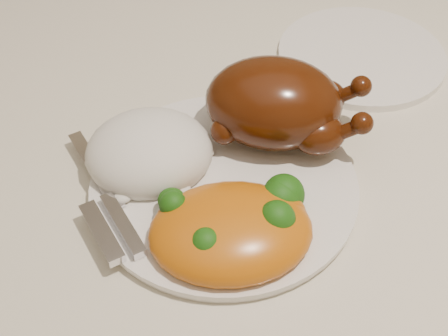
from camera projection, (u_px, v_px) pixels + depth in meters
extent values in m
cube|color=brown|center=(235.00, 168.00, 0.67)|extent=(1.60, 0.90, 0.04)
cube|color=beige|center=(235.00, 153.00, 0.65)|extent=(1.72, 1.02, 0.01)
cylinder|color=white|center=(224.00, 186.00, 0.61)|extent=(0.28, 0.28, 0.01)
cylinder|color=white|center=(361.00, 55.00, 0.75)|extent=(0.21, 0.21, 0.01)
ellipsoid|color=#421A07|center=(273.00, 103.00, 0.62)|extent=(0.16, 0.14, 0.09)
ellipsoid|color=#421A07|center=(266.00, 92.00, 0.60)|extent=(0.08, 0.07, 0.04)
ellipsoid|color=#421A07|center=(319.00, 135.00, 0.60)|extent=(0.05, 0.04, 0.04)
sphere|color=#421A07|center=(362.00, 123.00, 0.59)|extent=(0.02, 0.02, 0.02)
ellipsoid|color=#421A07|center=(321.00, 98.00, 0.64)|extent=(0.05, 0.04, 0.04)
sphere|color=#421A07|center=(361.00, 86.00, 0.62)|extent=(0.02, 0.02, 0.02)
sphere|color=#421A07|center=(224.00, 131.00, 0.61)|extent=(0.03, 0.03, 0.03)
sphere|color=#421A07|center=(233.00, 90.00, 0.65)|extent=(0.03, 0.03, 0.03)
ellipsoid|color=silver|center=(149.00, 152.00, 0.61)|extent=(0.13, 0.12, 0.07)
ellipsoid|color=#C7700C|center=(231.00, 232.00, 0.55)|extent=(0.16, 0.13, 0.05)
ellipsoid|color=#C7700C|center=(270.00, 215.00, 0.56)|extent=(0.07, 0.06, 0.03)
ellipsoid|color=#12410A|center=(172.00, 200.00, 0.56)|extent=(0.03, 0.03, 0.02)
ellipsoid|color=#12410A|center=(277.00, 220.00, 0.54)|extent=(0.03, 0.03, 0.04)
ellipsoid|color=#12410A|center=(206.00, 244.00, 0.52)|extent=(0.03, 0.03, 0.03)
ellipsoid|color=#12410A|center=(280.00, 201.00, 0.57)|extent=(0.04, 0.04, 0.04)
ellipsoid|color=#12410A|center=(173.00, 205.00, 0.55)|extent=(0.03, 0.03, 0.03)
ellipsoid|color=#12410A|center=(284.00, 195.00, 0.57)|extent=(0.04, 0.04, 0.04)
cube|color=silver|center=(95.00, 169.00, 0.61)|extent=(0.05, 0.11, 0.00)
cube|color=silver|center=(102.00, 233.00, 0.55)|extent=(0.04, 0.07, 0.01)
cube|color=silver|center=(123.00, 225.00, 0.56)|extent=(0.04, 0.08, 0.01)
cube|color=silver|center=(115.00, 165.00, 0.61)|extent=(0.04, 0.08, 0.00)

